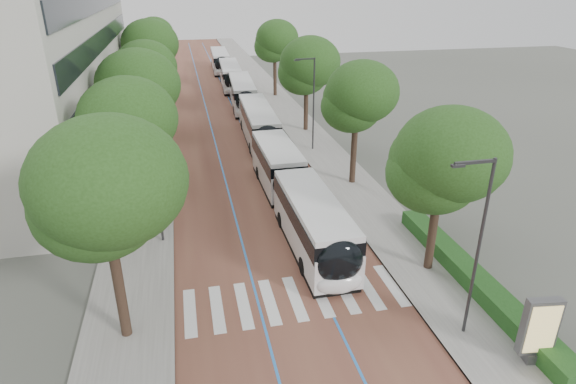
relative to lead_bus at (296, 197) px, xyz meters
The scene contains 21 objects.
ground 9.44m from the lead_bus, 103.57° to the right, with size 160.00×160.00×0.00m, color #51544C.
road 31.08m from the lead_bus, 94.03° to the left, with size 11.00×140.00×0.02m, color brown.
sidewalk_left 32.48m from the lead_bus, 107.36° to the left, with size 4.00×140.00×0.12m, color gray.
sidewalk_right 31.45m from the lead_bus, 80.25° to the left, with size 4.00×140.00×0.12m, color gray.
kerb_left 31.96m from the lead_bus, 104.11° to the left, with size 0.20×140.00×0.14m, color gray.
kerb_right 31.19m from the lead_bus, 83.70° to the left, with size 0.20×140.00×0.14m, color gray.
zebra_crossing 8.43m from the lead_bus, 103.84° to the right, with size 10.55×3.60×0.01m.
lane_line_left 31.23m from the lead_bus, 96.96° to the left, with size 0.12×126.00×0.01m, color blue.
lane_line_right 31.01m from the lead_bus, 91.08° to the left, with size 0.12×126.00×0.01m, color blue.
hedge 11.44m from the lead_bus, 52.57° to the right, with size 1.20×14.00×0.80m, color #1A4116.
streetlight_near 13.22m from the lead_bus, 69.76° to the right, with size 1.82×0.20×8.00m.
streetlight_far 14.07m from the lead_bus, 71.10° to the left, with size 1.82×0.20×8.00m.
lamp_post_left 8.71m from the lead_bus, behind, with size 0.14×0.14×8.00m, color #323134.
trees_left 19.13m from the lead_bus, 121.63° to the left, with size 6.27×60.56×9.58m.
trees_right 15.12m from the lead_bus, 67.46° to the left, with size 5.80×47.39×8.98m.
lead_bus is the anchor object (origin of this frame).
bus_queued_0 16.34m from the lead_bus, 88.86° to the left, with size 2.92×12.47×3.20m.
bus_queued_1 29.69m from the lead_bus, 88.95° to the left, with size 3.18×12.51×3.20m.
bus_queued_2 41.32m from the lead_bus, 89.39° to the left, with size 3.05×12.49×3.20m.
bus_queued_3 54.79m from the lead_bus, 89.78° to the left, with size 2.93×12.47×3.20m.
ad_panel 15.57m from the lead_bus, 66.08° to the right, with size 1.46×0.63×2.96m.
Camera 1 is at (-4.28, -17.60, 14.19)m, focal length 30.00 mm.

